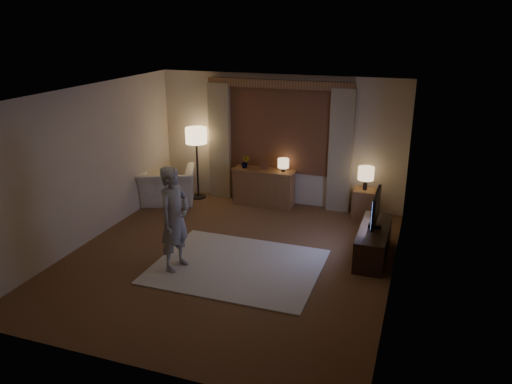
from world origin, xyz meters
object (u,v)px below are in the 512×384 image
at_px(sideboard, 264,188).
at_px(tv_stand, 373,242).
at_px(person, 175,219).
at_px(armchair, 167,186).
at_px(side_table, 364,204).

bearing_deg(sideboard, tv_stand, -35.08).
relative_size(sideboard, tv_stand, 0.86).
bearing_deg(sideboard, person, -97.07).
height_order(armchair, tv_stand, armchair).
height_order(armchair, side_table, armchair).
bearing_deg(side_table, sideboard, 178.58).
xyz_separation_m(sideboard, tv_stand, (2.39, -1.68, -0.10)).
distance_m(tv_stand, person, 3.14).
relative_size(tv_stand, person, 0.88).
height_order(sideboard, tv_stand, sideboard).
distance_m(sideboard, armchair, 1.99).
bearing_deg(side_table, tv_stand, -77.12).
bearing_deg(tv_stand, armchair, 165.08).
distance_m(sideboard, side_table, 2.02).
xyz_separation_m(tv_stand, person, (-2.77, -1.38, 0.57)).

